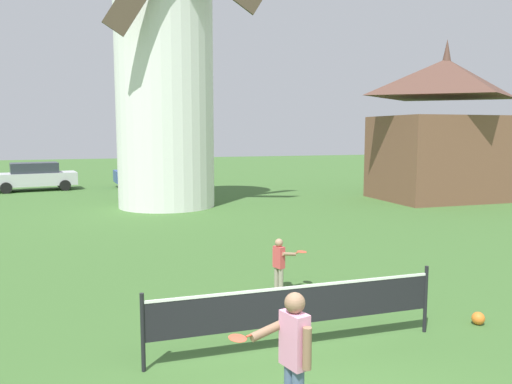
{
  "coord_description": "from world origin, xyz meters",
  "views": [
    {
      "loc": [
        -2.32,
        -4.94,
        3.24
      ],
      "look_at": [
        0.47,
        3.77,
        2.16
      ],
      "focal_mm": 35.43,
      "sensor_mm": 36.0,
      "label": 1
    }
  ],
  "objects_px": {
    "windmill": "(164,44)",
    "tennis_net": "(297,306)",
    "player_near": "(293,352)",
    "chapel": "(444,131)",
    "parked_car_silver": "(35,176)",
    "stray_ball": "(478,318)",
    "player_far": "(280,261)",
    "parked_car_blue": "(152,173)"
  },
  "relations": [
    {
      "from": "tennis_net",
      "to": "parked_car_silver",
      "type": "relative_size",
      "value": 1.0
    },
    {
      "from": "chapel",
      "to": "player_near",
      "type": "bearing_deg",
      "value": -131.99
    },
    {
      "from": "player_near",
      "to": "chapel",
      "type": "distance_m",
      "value": 21.15
    },
    {
      "from": "player_far",
      "to": "stray_ball",
      "type": "distance_m",
      "value": 3.78
    },
    {
      "from": "windmill",
      "to": "player_far",
      "type": "relative_size",
      "value": 12.83
    },
    {
      "from": "windmill",
      "to": "parked_car_blue",
      "type": "distance_m",
      "value": 10.59
    },
    {
      "from": "parked_car_silver",
      "to": "chapel",
      "type": "distance_m",
      "value": 21.81
    },
    {
      "from": "chapel",
      "to": "tennis_net",
      "type": "bearing_deg",
      "value": -133.84
    },
    {
      "from": "parked_car_silver",
      "to": "chapel",
      "type": "xyz_separation_m",
      "value": [
        19.26,
        -9.93,
        2.47
      ]
    },
    {
      "from": "windmill",
      "to": "parked_car_silver",
      "type": "relative_size",
      "value": 3.09
    },
    {
      "from": "parked_car_silver",
      "to": "chapel",
      "type": "relative_size",
      "value": 0.6
    },
    {
      "from": "stray_ball",
      "to": "player_far",
      "type": "bearing_deg",
      "value": 133.28
    },
    {
      "from": "windmill",
      "to": "parked_car_blue",
      "type": "relative_size",
      "value": 3.11
    },
    {
      "from": "parked_car_blue",
      "to": "stray_ball",
      "type": "bearing_deg",
      "value": -83.33
    },
    {
      "from": "player_far",
      "to": "chapel",
      "type": "height_order",
      "value": "chapel"
    },
    {
      "from": "player_far",
      "to": "chapel",
      "type": "bearing_deg",
      "value": 41.55
    },
    {
      "from": "stray_ball",
      "to": "chapel",
      "type": "relative_size",
      "value": 0.03
    },
    {
      "from": "tennis_net",
      "to": "player_far",
      "type": "distance_m",
      "value": 2.82
    },
    {
      "from": "player_far",
      "to": "stray_ball",
      "type": "height_order",
      "value": "player_far"
    },
    {
      "from": "windmill",
      "to": "tennis_net",
      "type": "xyz_separation_m",
      "value": [
        -0.2,
        -15.45,
        -6.3
      ]
    },
    {
      "from": "parked_car_silver",
      "to": "player_near",
      "type": "bearing_deg",
      "value": -78.48
    },
    {
      "from": "tennis_net",
      "to": "player_near",
      "type": "distance_m",
      "value": 1.99
    },
    {
      "from": "stray_ball",
      "to": "parked_car_silver",
      "type": "distance_m",
      "value": 25.52
    },
    {
      "from": "parked_car_silver",
      "to": "tennis_net",
      "type": "bearing_deg",
      "value": -75.8
    },
    {
      "from": "tennis_net",
      "to": "stray_ball",
      "type": "height_order",
      "value": "tennis_net"
    },
    {
      "from": "chapel",
      "to": "parked_car_silver",
      "type": "bearing_deg",
      "value": 152.72
    },
    {
      "from": "tennis_net",
      "to": "parked_car_silver",
      "type": "xyz_separation_m",
      "value": [
        -6.0,
        23.73,
        0.13
      ]
    },
    {
      "from": "player_far",
      "to": "parked_car_blue",
      "type": "distance_m",
      "value": 21.33
    },
    {
      "from": "stray_ball",
      "to": "windmill",
      "type": "bearing_deg",
      "value": 101.4
    },
    {
      "from": "tennis_net",
      "to": "chapel",
      "type": "xyz_separation_m",
      "value": [
        13.25,
        13.8,
        2.6
      ]
    },
    {
      "from": "windmill",
      "to": "chapel",
      "type": "bearing_deg",
      "value": -7.19
    },
    {
      "from": "tennis_net",
      "to": "stray_ball",
      "type": "distance_m",
      "value": 3.36
    },
    {
      "from": "parked_car_blue",
      "to": "tennis_net",
      "type": "bearing_deg",
      "value": -91.2
    },
    {
      "from": "windmill",
      "to": "parked_car_blue",
      "type": "xyz_separation_m",
      "value": [
        0.31,
        8.6,
        -6.17
      ]
    },
    {
      "from": "parked_car_silver",
      "to": "chapel",
      "type": "height_order",
      "value": "chapel"
    },
    {
      "from": "windmill",
      "to": "parked_car_silver",
      "type": "xyz_separation_m",
      "value": [
        -6.2,
        8.28,
        -6.17
      ]
    },
    {
      "from": "player_near",
      "to": "parked_car_blue",
      "type": "relative_size",
      "value": 0.34
    },
    {
      "from": "player_far",
      "to": "chapel",
      "type": "xyz_separation_m",
      "value": [
        12.51,
        11.09,
        2.65
      ]
    },
    {
      "from": "player_near",
      "to": "stray_ball",
      "type": "height_order",
      "value": "player_near"
    },
    {
      "from": "player_near",
      "to": "parked_car_silver",
      "type": "xyz_separation_m",
      "value": [
        -5.2,
        25.54,
        -0.05
      ]
    },
    {
      "from": "player_far",
      "to": "parked_car_silver",
      "type": "distance_m",
      "value": 22.07
    },
    {
      "from": "player_far",
      "to": "chapel",
      "type": "relative_size",
      "value": 0.14
    }
  ]
}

